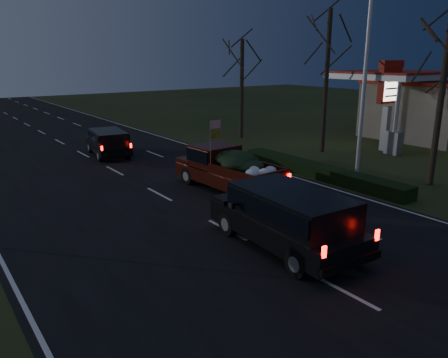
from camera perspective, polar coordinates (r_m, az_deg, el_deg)
ground at (r=15.11m, az=0.43°, el=-6.74°), size 120.00×120.00×0.00m
road_asphalt at (r=15.10m, az=0.43°, el=-6.70°), size 14.00×120.00×0.02m
hedge_row at (r=22.16m, az=12.24°, el=1.03°), size 1.00×10.00×0.60m
light_pole at (r=22.16m, az=18.06°, el=14.20°), size 0.50×0.90×9.16m
gas_price_pylon at (r=29.27m, az=20.76°, el=10.76°), size 2.00×0.41×5.57m
gas_station_building at (r=36.77m, az=26.26°, el=8.19°), size 10.00×7.00×4.00m
gas_canopy at (r=31.45m, az=21.41°, el=12.04°), size 7.10×6.10×4.88m
bare_tree_near at (r=21.82m, az=27.01°, el=13.61°), size 3.60×3.60×7.50m
bare_tree_mid at (r=27.66m, az=13.47°, el=16.46°), size 3.60×3.60×8.50m
bare_tree_far at (r=32.08m, az=2.37°, el=14.68°), size 3.60×3.60×7.00m
pickup_truck at (r=19.44m, az=0.48°, el=1.67°), size 2.41×5.52×2.83m
lead_suv at (r=27.13m, az=-14.89°, el=4.90°), size 2.43×4.57×1.25m
rear_suv at (r=13.48m, az=8.46°, el=-4.47°), size 2.55×5.42×1.52m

